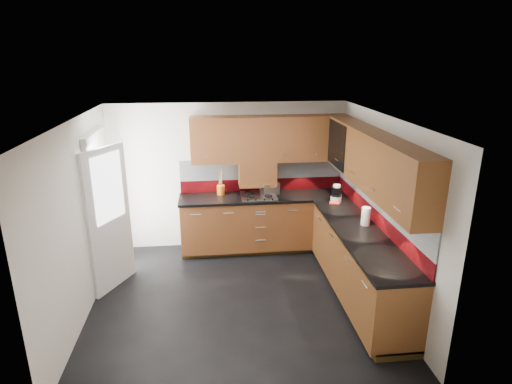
{
  "coord_description": "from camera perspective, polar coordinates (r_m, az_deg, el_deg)",
  "views": [
    {
      "loc": [
        -0.32,
        -4.98,
        3.15
      ],
      "look_at": [
        0.32,
        0.65,
        1.29
      ],
      "focal_mm": 30.0,
      "sensor_mm": 36.0,
      "label": 1
    }
  ],
  "objects": [
    {
      "name": "paper_towel",
      "position": [
        5.88,
        14.42,
        -3.15
      ],
      "size": [
        0.14,
        0.14,
        0.25
      ],
      "primitive_type": "cylinder",
      "rotation": [
        0.0,
        0.0,
        -0.2
      ],
      "color": "white",
      "rests_on": "countertop"
    },
    {
      "name": "gas_hob",
      "position": [
        6.85,
        0.34,
        -0.47
      ],
      "size": [
        0.56,
        0.5,
        0.04
      ],
      "color": "silver",
      "rests_on": "countertop"
    },
    {
      "name": "food_processor",
      "position": [
        6.69,
        10.65,
        -0.25
      ],
      "size": [
        0.17,
        0.17,
        0.28
      ],
      "color": "white",
      "rests_on": "countertop"
    },
    {
      "name": "back_door",
      "position": [
        6.27,
        -19.52,
        -2.6
      ],
      "size": [
        0.42,
        1.19,
        2.04
      ],
      "color": "white",
      "rests_on": "room"
    },
    {
      "name": "extractor_hood",
      "position": [
        6.91,
        0.18,
        2.52
      ],
      "size": [
        0.6,
        0.33,
        0.4
      ],
      "primitive_type": "cube",
      "color": "brown",
      "rests_on": "room"
    },
    {
      "name": "orange_cloth",
      "position": [
        6.65,
        10.39,
        -1.43
      ],
      "size": [
        0.17,
        0.16,
        0.02
      ],
      "primitive_type": "cube",
      "rotation": [
        0.0,
        0.0,
        -0.27
      ],
      "color": "#F63D1B",
      "rests_on": "countertop"
    },
    {
      "name": "toaster",
      "position": [
        6.94,
        1.85,
        0.48
      ],
      "size": [
        0.32,
        0.25,
        0.2
      ],
      "color": "silver",
      "rests_on": "countertop"
    },
    {
      "name": "countertop",
      "position": [
        6.25,
        6.68,
        -2.8
      ],
      "size": [
        2.72,
        3.22,
        0.04
      ],
      "color": "black",
      "rests_on": "base_cabinets"
    },
    {
      "name": "room",
      "position": [
        5.25,
        -2.63,
        -0.11
      ],
      "size": [
        4.0,
        3.8,
        2.64
      ],
      "color": "black"
    },
    {
      "name": "utensil_pot",
      "position": [
        6.95,
        -4.71,
        0.45
      ],
      "size": [
        0.12,
        0.12,
        0.45
      ],
      "color": "orange",
      "rests_on": "countertop"
    },
    {
      "name": "upper_cabinets",
      "position": [
        6.1,
        8.45,
        5.61
      ],
      "size": [
        2.5,
        3.2,
        0.72
      ],
      "color": "brown",
      "rests_on": "room"
    },
    {
      "name": "backsplash",
      "position": [
        6.42,
        8.26,
        0.42
      ],
      "size": [
        2.7,
        3.2,
        0.54
      ],
      "color": "maroon",
      "rests_on": "countertop"
    },
    {
      "name": "base_cabinets",
      "position": [
        6.46,
        6.61,
        -6.75
      ],
      "size": [
        2.7,
        3.2,
        0.95
      ],
      "color": "brown",
      "rests_on": "room"
    },
    {
      "name": "glass_cabinet",
      "position": [
        6.5,
        11.94,
        6.43
      ],
      "size": [
        0.32,
        0.8,
        0.66
      ],
      "color": "black",
      "rests_on": "room"
    }
  ]
}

